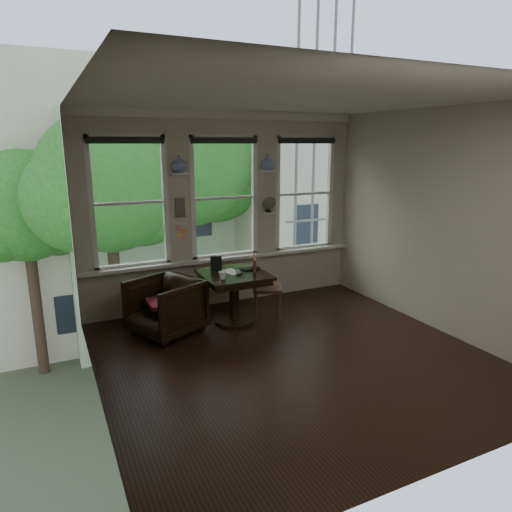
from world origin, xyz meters
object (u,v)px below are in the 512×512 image
table (234,298)px  laptop (250,270)px  mug (223,275)px  armchair_left (166,307)px  side_chair_right (267,288)px

table → laptop: size_ratio=2.71×
mug → armchair_left: bearing=161.5°
armchair_left → laptop: laptop is taller
side_chair_right → table: bearing=115.5°
armchair_left → table: bearing=62.7°
table → laptop: laptop is taller
table → side_chair_right: 0.54m
table → laptop: 0.47m
armchair_left → side_chair_right: (1.52, -0.04, 0.07)m
table → mug: bearing=-141.3°
laptop → mug: (-0.51, -0.22, 0.04)m
laptop → armchair_left: bearing=177.1°
table → side_chair_right: (0.54, 0.01, 0.09)m
side_chair_right → armchair_left: bearing=112.8°
armchair_left → laptop: size_ratio=2.56×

